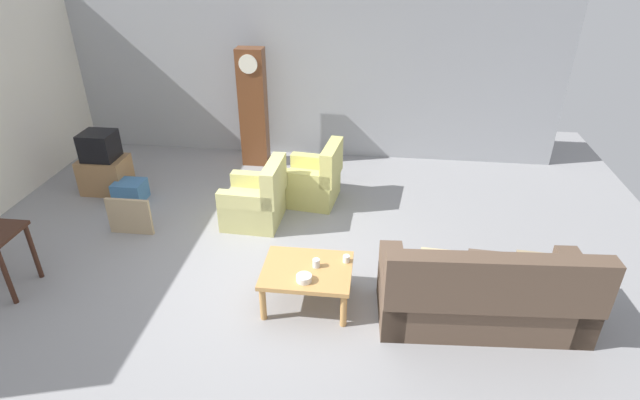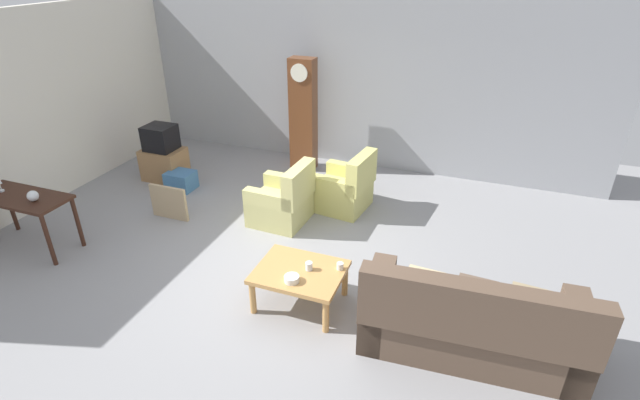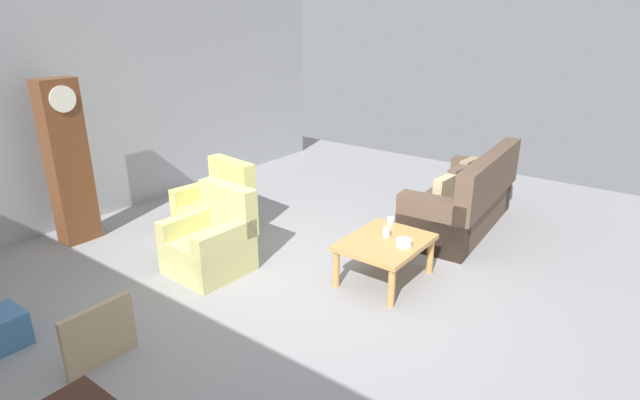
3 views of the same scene
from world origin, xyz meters
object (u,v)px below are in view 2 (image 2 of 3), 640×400
object	(u,v)px
coffee_table_wood	(300,275)
storage_box_blue	(181,180)
tv_crt	(160,138)
armchair_olive_far	(344,190)
console_table_dark	(22,203)
cup_white_porcelain	(340,266)
armchair_olive_near	(283,203)
glass_dome_cloche	(33,196)
grandfather_clock	(303,115)
bowl_white_stacked	(292,279)
framed_picture_leaning	(169,202)
couch_floral	(471,325)
tv_stand_cabinet	(165,164)
cup_blue_rimmed	(309,266)

from	to	relation	value
coffee_table_wood	storage_box_blue	world-z (taller)	coffee_table_wood
tv_crt	storage_box_blue	bearing A→B (deg)	-27.20
armchair_olive_far	tv_crt	distance (m)	3.29
console_table_dark	cup_white_porcelain	world-z (taller)	console_table_dark
tv_crt	armchair_olive_near	bearing A→B (deg)	-14.21
console_table_dark	glass_dome_cloche	size ratio (longest dim) A/B	9.42
grandfather_clock	bowl_white_stacked	size ratio (longest dim) A/B	12.21
storage_box_blue	cup_white_porcelain	size ratio (longest dim) A/B	5.63
framed_picture_leaning	bowl_white_stacked	bearing A→B (deg)	-27.44
armchair_olive_near	framed_picture_leaning	size ratio (longest dim) A/B	1.53
console_table_dark	framed_picture_leaning	bearing A→B (deg)	45.74
armchair_olive_far	armchair_olive_near	bearing A→B (deg)	-134.99
tv_crt	framed_picture_leaning	world-z (taller)	tv_crt
glass_dome_cloche	bowl_white_stacked	xyz separation A→B (m)	(3.53, -0.01, -0.34)
armchair_olive_far	coffee_table_wood	world-z (taller)	armchair_olive_far
couch_floral	grandfather_clock	xyz separation A→B (m)	(-3.25, 3.67, 0.64)
coffee_table_wood	tv_stand_cabinet	bearing A→B (deg)	147.05
storage_box_blue	tv_stand_cabinet	bearing A→B (deg)	152.80
couch_floral	glass_dome_cloche	bearing A→B (deg)	-178.97
tv_crt	framed_picture_leaning	distance (m)	1.55
tv_crt	storage_box_blue	distance (m)	0.82
cup_white_porcelain	bowl_white_stacked	bearing A→B (deg)	-136.55
tv_stand_cabinet	bowl_white_stacked	bearing A→B (deg)	-35.34
bowl_white_stacked	console_table_dark	bearing A→B (deg)	179.37
armchair_olive_near	bowl_white_stacked	size ratio (longest dim) A/B	5.66
couch_floral	cup_white_porcelain	world-z (taller)	couch_floral
couch_floral	coffee_table_wood	size ratio (longest dim) A/B	2.24
tv_crt	framed_picture_leaning	bearing A→B (deg)	-51.01
coffee_table_wood	tv_crt	size ratio (longest dim) A/B	2.00
grandfather_clock	console_table_dark	bearing A→B (deg)	-122.93
framed_picture_leaning	storage_box_blue	size ratio (longest dim) A/B	1.36
armchair_olive_near	tv_stand_cabinet	xyz separation A→B (m)	(-2.54, 0.64, -0.03)
grandfather_clock	framed_picture_leaning	world-z (taller)	grandfather_clock
coffee_table_wood	grandfather_clock	world-z (taller)	grandfather_clock
grandfather_clock	cup_white_porcelain	size ratio (longest dim) A/B	25.37
tv_stand_cabinet	bowl_white_stacked	size ratio (longest dim) A/B	4.18
console_table_dark	glass_dome_cloche	bearing A→B (deg)	-7.01
framed_picture_leaning	cup_white_porcelain	world-z (taller)	cup_white_porcelain
couch_floral	console_table_dark	xyz separation A→B (m)	(-5.66, -0.06, 0.30)
grandfather_clock	glass_dome_cloche	size ratio (longest dim) A/B	14.37
console_table_dark	cup_white_porcelain	xyz separation A→B (m)	(4.23, 0.35, -0.16)
grandfather_clock	cup_white_porcelain	xyz separation A→B (m)	(1.82, -3.38, -0.50)
armchair_olive_far	storage_box_blue	xyz separation A→B (m)	(-2.76, -0.33, -0.15)
tv_stand_cabinet	tv_crt	world-z (taller)	tv_crt
armchair_olive_far	storage_box_blue	world-z (taller)	armchair_olive_far
coffee_table_wood	framed_picture_leaning	distance (m)	2.80
console_table_dark	tv_stand_cabinet	world-z (taller)	console_table_dark
cup_blue_rimmed	armchair_olive_near	bearing A→B (deg)	123.51
coffee_table_wood	console_table_dark	bearing A→B (deg)	-177.44
armchair_olive_near	console_table_dark	distance (m)	3.40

